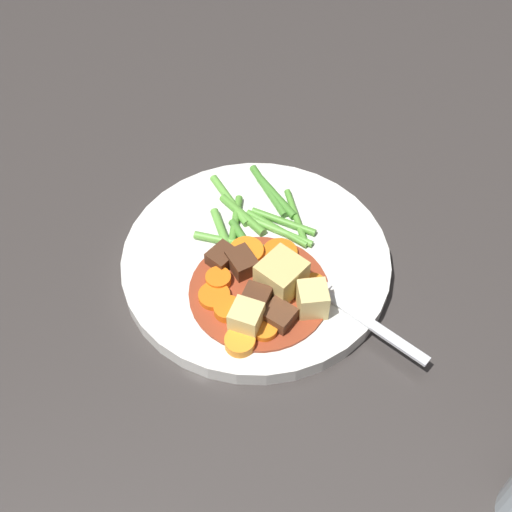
{
  "coord_description": "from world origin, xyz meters",
  "views": [
    {
      "loc": [
        0.41,
        -0.11,
        0.54
      ],
      "look_at": [
        0.0,
        0.0,
        0.02
      ],
      "focal_mm": 47.48,
      "sensor_mm": 36.0,
      "label": 1
    }
  ],
  "objects_px": {
    "carrot_slice_6": "(214,297)",
    "potato_chunk_2": "(246,319)",
    "carrot_slice_4": "(280,254)",
    "meat_chunk_2": "(255,303)",
    "potato_chunk_1": "(281,277)",
    "meat_chunk_1": "(281,316)",
    "carrot_slice_3": "(240,342)",
    "meat_chunk_0": "(221,254)",
    "carrot_slice_1": "(218,280)",
    "carrot_slice_7": "(313,286)",
    "dinner_plate": "(256,262)",
    "meat_chunk_3": "(242,263)",
    "carrot_slice_0": "(228,310)",
    "potato_chunk_0": "(312,300)",
    "carrot_slice_2": "(246,253)",
    "fork": "(343,305)",
    "carrot_slice_5": "(264,330)"
  },
  "relations": [
    {
      "from": "carrot_slice_6",
      "to": "potato_chunk_2",
      "type": "distance_m",
      "value": 0.05
    },
    {
      "from": "carrot_slice_4",
      "to": "meat_chunk_2",
      "type": "height_order",
      "value": "meat_chunk_2"
    },
    {
      "from": "potato_chunk_1",
      "to": "meat_chunk_1",
      "type": "xyz_separation_m",
      "value": [
        0.04,
        -0.01,
        -0.01
      ]
    },
    {
      "from": "meat_chunk_2",
      "to": "carrot_slice_3",
      "type": "bearing_deg",
      "value": -35.55
    },
    {
      "from": "potato_chunk_1",
      "to": "meat_chunk_1",
      "type": "relative_size",
      "value": 1.48
    },
    {
      "from": "potato_chunk_2",
      "to": "meat_chunk_0",
      "type": "xyz_separation_m",
      "value": [
        -0.08,
        -0.0,
        -0.01
      ]
    },
    {
      "from": "carrot_slice_1",
      "to": "carrot_slice_7",
      "type": "height_order",
      "value": "carrot_slice_1"
    },
    {
      "from": "dinner_plate",
      "to": "carrot_slice_6",
      "type": "distance_m",
      "value": 0.07
    },
    {
      "from": "carrot_slice_3",
      "to": "meat_chunk_3",
      "type": "height_order",
      "value": "meat_chunk_3"
    },
    {
      "from": "potato_chunk_2",
      "to": "carrot_slice_0",
      "type": "bearing_deg",
      "value": -146.84
    },
    {
      "from": "carrot_slice_7",
      "to": "meat_chunk_1",
      "type": "relative_size",
      "value": 0.93
    },
    {
      "from": "potato_chunk_0",
      "to": "potato_chunk_1",
      "type": "bearing_deg",
      "value": -146.59
    },
    {
      "from": "carrot_slice_2",
      "to": "meat_chunk_0",
      "type": "distance_m",
      "value": 0.02
    },
    {
      "from": "carrot_slice_3",
      "to": "meat_chunk_3",
      "type": "distance_m",
      "value": 0.09
    },
    {
      "from": "carrot_slice_0",
      "to": "carrot_slice_6",
      "type": "height_order",
      "value": "carrot_slice_0"
    },
    {
      "from": "dinner_plate",
      "to": "carrot_slice_3",
      "type": "bearing_deg",
      "value": -23.12
    },
    {
      "from": "dinner_plate",
      "to": "carrot_slice_6",
      "type": "relative_size",
      "value": 8.91
    },
    {
      "from": "carrot_slice_3",
      "to": "meat_chunk_0",
      "type": "relative_size",
      "value": 1.05
    },
    {
      "from": "dinner_plate",
      "to": "fork",
      "type": "relative_size",
      "value": 1.75
    },
    {
      "from": "carrot_slice_6",
      "to": "meat_chunk_2",
      "type": "distance_m",
      "value": 0.04
    },
    {
      "from": "carrot_slice_6",
      "to": "meat_chunk_3",
      "type": "distance_m",
      "value": 0.04
    },
    {
      "from": "dinner_plate",
      "to": "meat_chunk_0",
      "type": "xyz_separation_m",
      "value": [
        -0.0,
        -0.03,
        0.02
      ]
    },
    {
      "from": "meat_chunk_0",
      "to": "meat_chunk_2",
      "type": "bearing_deg",
      "value": 13.49
    },
    {
      "from": "meat_chunk_3",
      "to": "carrot_slice_6",
      "type": "bearing_deg",
      "value": -50.92
    },
    {
      "from": "meat_chunk_1",
      "to": "fork",
      "type": "height_order",
      "value": "meat_chunk_1"
    },
    {
      "from": "carrot_slice_6",
      "to": "meat_chunk_1",
      "type": "xyz_separation_m",
      "value": [
        0.04,
        0.05,
        0.0
      ]
    },
    {
      "from": "carrot_slice_5",
      "to": "carrot_slice_7",
      "type": "relative_size",
      "value": 0.99
    },
    {
      "from": "carrot_slice_0",
      "to": "fork",
      "type": "distance_m",
      "value": 0.11
    },
    {
      "from": "carrot_slice_0",
      "to": "meat_chunk_1",
      "type": "bearing_deg",
      "value": 65.3
    },
    {
      "from": "carrot_slice_4",
      "to": "potato_chunk_1",
      "type": "xyz_separation_m",
      "value": [
        0.04,
        -0.01,
        0.01
      ]
    },
    {
      "from": "carrot_slice_1",
      "to": "fork",
      "type": "relative_size",
      "value": 0.16
    },
    {
      "from": "dinner_plate",
      "to": "carrot_slice_7",
      "type": "height_order",
      "value": "carrot_slice_7"
    },
    {
      "from": "carrot_slice_6",
      "to": "meat_chunk_1",
      "type": "distance_m",
      "value": 0.07
    },
    {
      "from": "carrot_slice_2",
      "to": "carrot_slice_3",
      "type": "xyz_separation_m",
      "value": [
        0.1,
        -0.03,
        -0.0
      ]
    },
    {
      "from": "carrot_slice_0",
      "to": "meat_chunk_0",
      "type": "relative_size",
      "value": 0.98
    },
    {
      "from": "dinner_plate",
      "to": "meat_chunk_3",
      "type": "relative_size",
      "value": 9.13
    },
    {
      "from": "carrot_slice_0",
      "to": "carrot_slice_3",
      "type": "bearing_deg",
      "value": 4.02
    },
    {
      "from": "potato_chunk_0",
      "to": "meat_chunk_2",
      "type": "relative_size",
      "value": 1.07
    },
    {
      "from": "carrot_slice_6",
      "to": "meat_chunk_1",
      "type": "bearing_deg",
      "value": 53.64
    },
    {
      "from": "potato_chunk_1",
      "to": "meat_chunk_0",
      "type": "distance_m",
      "value": 0.07
    },
    {
      "from": "carrot_slice_7",
      "to": "meat_chunk_2",
      "type": "bearing_deg",
      "value": -79.68
    },
    {
      "from": "carrot_slice_1",
      "to": "meat_chunk_2",
      "type": "xyz_separation_m",
      "value": [
        0.04,
        0.03,
        0.01
      ]
    },
    {
      "from": "carrot_slice_2",
      "to": "meat_chunk_0",
      "type": "height_order",
      "value": "meat_chunk_0"
    },
    {
      "from": "potato_chunk_0",
      "to": "meat_chunk_0",
      "type": "distance_m",
      "value": 0.11
    },
    {
      "from": "carrot_slice_2",
      "to": "carrot_slice_3",
      "type": "distance_m",
      "value": 0.1
    },
    {
      "from": "potato_chunk_1",
      "to": "fork",
      "type": "relative_size",
      "value": 0.26
    },
    {
      "from": "potato_chunk_0",
      "to": "potato_chunk_2",
      "type": "relative_size",
      "value": 1.06
    },
    {
      "from": "meat_chunk_0",
      "to": "fork",
      "type": "height_order",
      "value": "meat_chunk_0"
    },
    {
      "from": "carrot_slice_2",
      "to": "carrot_slice_5",
      "type": "distance_m",
      "value": 0.09
    },
    {
      "from": "dinner_plate",
      "to": "carrot_slice_6",
      "type": "xyz_separation_m",
      "value": [
        0.04,
        -0.05,
        0.01
      ]
    }
  ]
}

